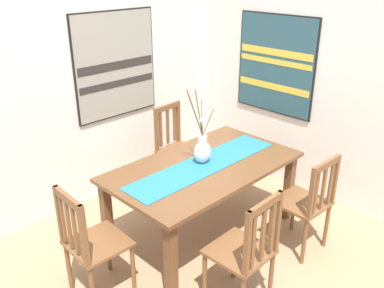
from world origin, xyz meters
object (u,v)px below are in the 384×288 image
object	(u,v)px
painting_on_side_wall	(276,65)
painting_on_back_wall	(116,65)
chair_2	(91,242)
chair_1	(246,251)
chair_0	(307,202)
chair_3	(177,147)
dining_table	(204,174)
centerpiece_vase	(202,149)

from	to	relation	value
painting_on_side_wall	painting_on_back_wall	bearing A→B (deg)	143.95
chair_2	painting_on_back_wall	world-z (taller)	painting_on_back_wall
painting_on_back_wall	chair_1	bearing A→B (deg)	-102.22
chair_0	chair_3	distance (m)	1.67
chair_0	painting_on_back_wall	bearing A→B (deg)	102.22
chair_3	painting_on_back_wall	world-z (taller)	painting_on_back_wall
dining_table	chair_1	size ratio (longest dim) A/B	1.80
chair_1	chair_2	distance (m)	1.16
chair_0	chair_2	size ratio (longest dim) A/B	0.98
chair_0	dining_table	bearing A→B (deg)	119.81
chair_0	painting_on_back_wall	distance (m)	2.36
chair_0	painting_on_side_wall	xyz separation A→B (m)	(0.96, 1.08, 0.89)
centerpiece_vase	painting_on_back_wall	bearing A→B (deg)	90.55
chair_1	painting_on_side_wall	distance (m)	2.36
chair_0	chair_2	world-z (taller)	chair_2
dining_table	chair_1	xyz separation A→B (m)	(-0.46, -0.86, -0.13)
dining_table	chair_0	world-z (taller)	chair_0
dining_table	painting_on_back_wall	xyz separation A→B (m)	(0.01, 1.30, 0.80)
centerpiece_vase	chair_3	distance (m)	0.99
dining_table	painting_on_side_wall	xyz separation A→B (m)	(1.43, 0.27, 0.75)
chair_0	chair_3	bearing A→B (deg)	90.52
dining_table	chair_1	distance (m)	0.98
chair_2	chair_0	bearing A→B (deg)	-26.49
chair_2	painting_on_back_wall	size ratio (longest dim) A/B	0.87
centerpiece_vase	chair_1	bearing A→B (deg)	-117.96
chair_1	painting_on_back_wall	size ratio (longest dim) A/B	0.89
dining_table	painting_on_back_wall	size ratio (longest dim) A/B	1.59
centerpiece_vase	chair_0	xyz separation A→B (m)	(0.44, -0.86, -0.38)
dining_table	chair_2	world-z (taller)	chair_2
dining_table	chair_1	bearing A→B (deg)	-118.05
chair_0	painting_on_side_wall	world-z (taller)	painting_on_side_wall
centerpiece_vase	chair_1	size ratio (longest dim) A/B	0.74
centerpiece_vase	chair_2	distance (m)	1.28
centerpiece_vase	chair_3	xyz separation A→B (m)	(0.43, 0.81, -0.37)
chair_1	painting_on_back_wall	world-z (taller)	painting_on_back_wall
centerpiece_vase	painting_on_side_wall	world-z (taller)	painting_on_side_wall
chair_1	painting_on_side_wall	xyz separation A→B (m)	(1.89, 1.13, 0.88)
painting_on_side_wall	centerpiece_vase	bearing A→B (deg)	-171.01
centerpiece_vase	chair_2	world-z (taller)	centerpiece_vase
chair_0	painting_on_side_wall	size ratio (longest dim) A/B	0.86
painting_on_back_wall	chair_0	bearing A→B (deg)	-77.78
centerpiece_vase	painting_on_back_wall	distance (m)	1.38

